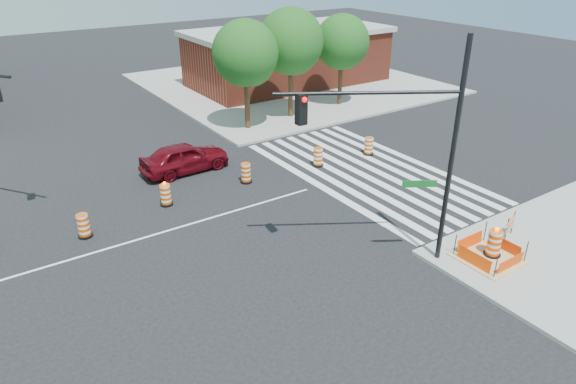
{
  "coord_description": "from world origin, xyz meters",
  "views": [
    {
      "loc": [
        -6.45,
        -18.38,
        10.91
      ],
      "look_at": [
        4.47,
        -2.11,
        1.4
      ],
      "focal_mm": 32.0,
      "sensor_mm": 36.0,
      "label": 1
    }
  ],
  "objects": [
    {
      "name": "sidewalk_ne",
      "position": [
        18.0,
        18.0,
        0.07
      ],
      "size": [
        22.0,
        22.0,
        0.15
      ],
      "primitive_type": "cube",
      "color": "gray",
      "rests_on": "ground"
    },
    {
      "name": "tree_north_c",
      "position": [
        9.15,
        9.49,
        4.66
      ],
      "size": [
        4.08,
        4.08,
        6.94
      ],
      "color": "#382314",
      "rests_on": "ground"
    },
    {
      "name": "tree_north_d",
      "position": [
        12.82,
        9.99,
        4.93
      ],
      "size": [
        4.32,
        4.32,
        7.34
      ],
      "color": "#382314",
      "rests_on": "ground"
    },
    {
      "name": "median_drum_3",
      "position": [
        0.65,
        2.29,
        0.49
      ],
      "size": [
        0.6,
        0.6,
        1.18
      ],
      "color": "black",
      "rests_on": "ground"
    },
    {
      "name": "ground",
      "position": [
        0.0,
        0.0,
        0.0
      ],
      "size": [
        120.0,
        120.0,
        0.0
      ],
      "primitive_type": "plane",
      "color": "black",
      "rests_on": "ground"
    },
    {
      "name": "signal_pole_se",
      "position": [
        5.99,
        -6.96,
        5.06
      ],
      "size": [
        5.43,
        3.35,
        8.26
      ],
      "rotation": [
        0.0,
        0.0,
        2.6
      ],
      "color": "black",
      "rests_on": "ground"
    },
    {
      "name": "tree_north_e",
      "position": [
        17.51,
        10.44,
        4.42
      ],
      "size": [
        3.87,
        3.87,
        6.59
      ],
      "color": "#382314",
      "rests_on": "ground"
    },
    {
      "name": "brick_storefront",
      "position": [
        18.0,
        18.0,
        2.32
      ],
      "size": [
        16.5,
        8.5,
        4.6
      ],
      "color": "maroon",
      "rests_on": "ground"
    },
    {
      "name": "crosswalk_east",
      "position": [
        10.95,
        0.0,
        0.01
      ],
      "size": [
        6.75,
        13.5,
        0.01
      ],
      "color": "silver",
      "rests_on": "ground"
    },
    {
      "name": "excavation_pit",
      "position": [
        9.0,
        -9.0,
        0.22
      ],
      "size": [
        2.2,
        2.2,
        0.9
      ],
      "color": "tan",
      "rests_on": "ground"
    },
    {
      "name": "pit_drum",
      "position": [
        9.25,
        -8.96,
        0.67
      ],
      "size": [
        0.64,
        0.64,
        1.26
      ],
      "color": "black",
      "rests_on": "ground"
    },
    {
      "name": "lane_centerline",
      "position": [
        0.0,
        0.0,
        0.01
      ],
      "size": [
        14.0,
        0.12,
        0.01
      ],
      "primitive_type": "cube",
      "color": "silver",
      "rests_on": "ground"
    },
    {
      "name": "median_drum_2",
      "position": [
        -3.22,
        1.45,
        0.48
      ],
      "size": [
        0.6,
        0.6,
        1.02
      ],
      "color": "black",
      "rests_on": "ground"
    },
    {
      "name": "median_drum_4",
      "position": [
        4.95,
        2.41,
        0.48
      ],
      "size": [
        0.6,
        0.6,
        1.02
      ],
      "color": "black",
      "rests_on": "ground"
    },
    {
      "name": "barricade",
      "position": [
        11.02,
        -8.42,
        0.71
      ],
      "size": [
        0.84,
        0.29,
        1.01
      ],
      "rotation": [
        0.0,
        0.0,
        0.29
      ],
      "color": "#DA4904",
      "rests_on": "ground"
    },
    {
      "name": "median_drum_6",
      "position": [
        12.65,
        1.82,
        0.48
      ],
      "size": [
        0.6,
        0.6,
        1.02
      ],
      "color": "black",
      "rests_on": "ground"
    },
    {
      "name": "red_coupe",
      "position": [
        2.98,
        5.42,
        0.79
      ],
      "size": [
        4.7,
        2.0,
        1.58
      ],
      "primitive_type": "imported",
      "rotation": [
        0.0,
        0.0,
        1.6
      ],
      "color": "#570710",
      "rests_on": "ground"
    },
    {
      "name": "median_drum_5",
      "position": [
        9.25,
        2.1,
        0.48
      ],
      "size": [
        0.6,
        0.6,
        1.02
      ],
      "color": "black",
      "rests_on": "ground"
    }
  ]
}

